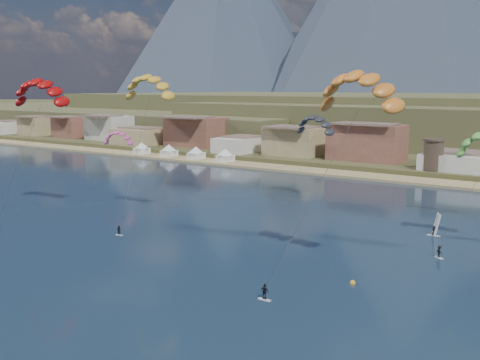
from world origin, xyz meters
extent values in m
plane|color=black|center=(0.00, 0.00, 0.00)|extent=(2400.00, 2400.00, 0.00)
cube|color=tan|center=(0.00, 106.00, 0.25)|extent=(2200.00, 12.00, 0.90)
cube|color=brown|center=(-200.00, 200.00, 7.00)|extent=(280.00, 130.00, 10.00)
cube|color=brown|center=(-40.00, 260.00, 11.00)|extent=(380.00, 170.00, 18.00)
cube|color=brown|center=(-340.00, 210.00, 5.50)|extent=(220.00, 110.00, 7.00)
cone|color=#2B3647|center=(-560.00, 780.00, 152.00)|extent=(400.00, 400.00, 300.00)
cone|color=#2B3647|center=(-820.00, 800.00, 117.00)|extent=(340.00, 340.00, 230.00)
cylinder|color=#47382D|center=(5.00, 114.00, 6.00)|extent=(5.20, 5.20, 8.00)
cylinder|color=#47382D|center=(5.00, 114.00, 10.30)|extent=(5.82, 5.82, 0.60)
cube|color=white|center=(-95.00, 106.00, 1.70)|extent=(4.50, 4.50, 2.00)
pyramid|color=white|center=(-95.00, 106.00, 4.70)|extent=(6.40, 6.40, 2.00)
cube|color=white|center=(-82.00, 106.00, 1.70)|extent=(4.50, 4.50, 2.00)
pyramid|color=white|center=(-82.00, 106.00, 4.70)|extent=(6.40, 6.40, 2.00)
cube|color=white|center=(-70.00, 106.00, 1.70)|extent=(4.50, 4.50, 2.00)
pyramid|color=white|center=(-70.00, 106.00, 4.70)|extent=(6.40, 6.40, 2.00)
cube|color=white|center=(-58.00, 106.00, 1.70)|extent=(4.50, 4.50, 2.00)
pyramid|color=white|center=(-58.00, 106.00, 4.70)|extent=(6.40, 6.40, 2.00)
cylinder|color=#262626|center=(-41.83, 21.86, 11.00)|extent=(0.05, 0.05, 23.76)
cube|color=silver|center=(-19.00, 24.33, 0.04)|extent=(1.35, 0.51, 0.09)
imported|color=black|center=(-19.00, 24.33, 0.85)|extent=(0.79, 0.64, 1.52)
cylinder|color=#262626|center=(-20.56, 29.83, 11.56)|extent=(0.05, 0.05, 24.07)
cube|color=silver|center=(16.36, 13.74, 0.05)|extent=(1.59, 0.48, 0.11)
imported|color=black|center=(16.36, 13.74, 1.02)|extent=(1.08, 0.45, 1.83)
cylinder|color=#262626|center=(18.82, 20.46, 11.33)|extent=(0.05, 0.05, 24.87)
cube|color=silver|center=(27.90, 41.88, 0.05)|extent=(1.51, 1.19, 0.10)
imported|color=black|center=(27.90, 41.88, 0.96)|extent=(1.29, 1.14, 1.73)
cylinder|color=#262626|center=(29.79, 46.75, 7.44)|extent=(0.05, 0.05, 16.44)
cylinder|color=#262626|center=(-62.29, 60.84, 4.78)|extent=(0.04, 0.04, 12.01)
cylinder|color=#262626|center=(-6.81, 65.20, 7.35)|extent=(0.04, 0.04, 16.21)
cube|color=silver|center=(23.51, 53.94, 0.05)|extent=(2.16, 0.81, 0.11)
imported|color=black|center=(23.51, 53.94, 0.87)|extent=(0.78, 0.55, 1.52)
cube|color=white|center=(23.86, 53.94, 1.96)|extent=(1.03, 2.36, 3.63)
sphere|color=gold|center=(22.39, 24.62, 0.12)|extent=(0.70, 0.70, 0.70)
camera|label=1|loc=(50.27, -39.17, 24.24)|focal=42.93mm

